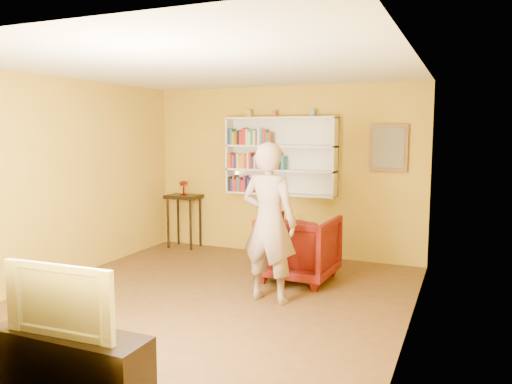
{
  "coord_description": "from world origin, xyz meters",
  "views": [
    {
      "loc": [
        2.74,
        -5.04,
        1.99
      ],
      "look_at": [
        0.27,
        0.75,
        1.22
      ],
      "focal_mm": 35.0,
      "sensor_mm": 36.0,
      "label": 1
    }
  ],
  "objects_px": {
    "person": "(269,223)",
    "armchair": "(299,248)",
    "ruby_lustre": "(183,185)",
    "tv_cabinet": "(71,361)",
    "television": "(68,297)",
    "console_table": "(184,204)",
    "bookshelf": "(282,156)"
  },
  "relations": [
    {
      "from": "armchair",
      "to": "person",
      "type": "bearing_deg",
      "value": 89.71
    },
    {
      "from": "console_table",
      "to": "ruby_lustre",
      "type": "relative_size",
      "value": 3.78
    },
    {
      "from": "ruby_lustre",
      "to": "tv_cabinet",
      "type": "relative_size",
      "value": 0.18
    },
    {
      "from": "person",
      "to": "bookshelf",
      "type": "bearing_deg",
      "value": -68.24
    },
    {
      "from": "console_table",
      "to": "armchair",
      "type": "relative_size",
      "value": 0.95
    },
    {
      "from": "bookshelf",
      "to": "tv_cabinet",
      "type": "xyz_separation_m",
      "value": [
        0.0,
        -4.66,
        -1.36
      ]
    },
    {
      "from": "bookshelf",
      "to": "armchair",
      "type": "bearing_deg",
      "value": -59.82
    },
    {
      "from": "console_table",
      "to": "television",
      "type": "height_order",
      "value": "television"
    },
    {
      "from": "tv_cabinet",
      "to": "person",
      "type": "bearing_deg",
      "value": 75.7
    },
    {
      "from": "ruby_lustre",
      "to": "television",
      "type": "xyz_separation_m",
      "value": [
        1.73,
        -4.5,
        -0.34
      ]
    },
    {
      "from": "person",
      "to": "tv_cabinet",
      "type": "distance_m",
      "value": 2.68
    },
    {
      "from": "armchair",
      "to": "tv_cabinet",
      "type": "xyz_separation_m",
      "value": [
        -0.69,
        -3.47,
        -0.2
      ]
    },
    {
      "from": "tv_cabinet",
      "to": "television",
      "type": "bearing_deg",
      "value": 180.0
    },
    {
      "from": "bookshelf",
      "to": "armchair",
      "type": "relative_size",
      "value": 1.87
    },
    {
      "from": "console_table",
      "to": "armchair",
      "type": "bearing_deg",
      "value": -23.16
    },
    {
      "from": "bookshelf",
      "to": "tv_cabinet",
      "type": "distance_m",
      "value": 4.85
    },
    {
      "from": "ruby_lustre",
      "to": "person",
      "type": "height_order",
      "value": "person"
    },
    {
      "from": "armchair",
      "to": "person",
      "type": "height_order",
      "value": "person"
    },
    {
      "from": "television",
      "to": "person",
      "type": "bearing_deg",
      "value": 73.37
    },
    {
      "from": "tv_cabinet",
      "to": "television",
      "type": "relative_size",
      "value": 1.35
    },
    {
      "from": "bookshelf",
      "to": "console_table",
      "type": "bearing_deg",
      "value": -174.71
    },
    {
      "from": "person",
      "to": "tv_cabinet",
      "type": "xyz_separation_m",
      "value": [
        -0.64,
        -2.51,
        -0.7
      ]
    },
    {
      "from": "bookshelf",
      "to": "armchair",
      "type": "distance_m",
      "value": 1.8
    },
    {
      "from": "ruby_lustre",
      "to": "armchair",
      "type": "distance_m",
      "value": 2.71
    },
    {
      "from": "bookshelf",
      "to": "tv_cabinet",
      "type": "height_order",
      "value": "bookshelf"
    },
    {
      "from": "console_table",
      "to": "tv_cabinet",
      "type": "bearing_deg",
      "value": -69.02
    },
    {
      "from": "ruby_lustre",
      "to": "tv_cabinet",
      "type": "bearing_deg",
      "value": -69.02
    },
    {
      "from": "console_table",
      "to": "television",
      "type": "distance_m",
      "value": 4.82
    },
    {
      "from": "bookshelf",
      "to": "person",
      "type": "distance_m",
      "value": 2.34
    },
    {
      "from": "bookshelf",
      "to": "ruby_lustre",
      "type": "xyz_separation_m",
      "value": [
        -1.72,
        -0.16,
        -0.51
      ]
    },
    {
      "from": "person",
      "to": "armchair",
      "type": "bearing_deg",
      "value": -87.99
    },
    {
      "from": "armchair",
      "to": "person",
      "type": "xyz_separation_m",
      "value": [
        -0.05,
        -0.96,
        0.5
      ]
    }
  ]
}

